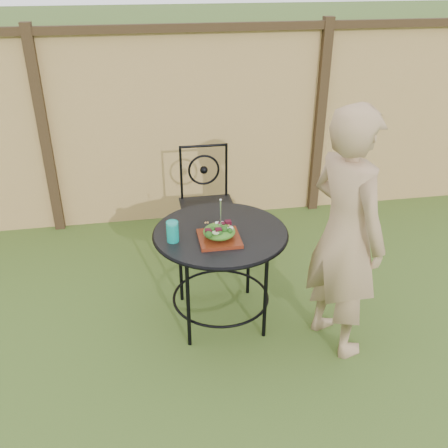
% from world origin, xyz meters
% --- Properties ---
extents(ground, '(60.00, 60.00, 0.00)m').
position_xyz_m(ground, '(0.00, 0.00, 0.00)').
color(ground, '#294817').
rests_on(ground, ground).
extents(fence, '(8.00, 0.12, 1.90)m').
position_xyz_m(fence, '(-0.00, 2.19, 0.95)').
color(fence, '#DCAF6D').
rests_on(fence, ground).
extents(patio_table, '(0.92, 0.92, 0.72)m').
position_xyz_m(patio_table, '(0.03, 0.50, 0.59)').
color(patio_table, black).
rests_on(patio_table, ground).
extents(patio_chair, '(0.46, 0.46, 0.95)m').
position_xyz_m(patio_chair, '(0.07, 1.47, 0.50)').
color(patio_chair, black).
rests_on(patio_chair, ground).
extents(diner, '(0.58, 0.71, 1.67)m').
position_xyz_m(diner, '(0.75, 0.12, 0.83)').
color(diner, '#9E7C5A').
rests_on(diner, ground).
extents(salad_plate, '(0.27, 0.27, 0.02)m').
position_xyz_m(salad_plate, '(-0.00, 0.38, 0.74)').
color(salad_plate, '#4E190B').
rests_on(salad_plate, patio_table).
extents(salad, '(0.21, 0.21, 0.08)m').
position_xyz_m(salad, '(-0.00, 0.38, 0.79)').
color(salad, '#235614').
rests_on(salad, salad_plate).
extents(fork, '(0.01, 0.01, 0.18)m').
position_xyz_m(fork, '(0.01, 0.38, 0.92)').
color(fork, silver).
rests_on(fork, salad).
extents(drinking_glass, '(0.08, 0.08, 0.14)m').
position_xyz_m(drinking_glass, '(-0.30, 0.42, 0.79)').
color(drinking_glass, '#0DA294').
rests_on(drinking_glass, patio_table).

